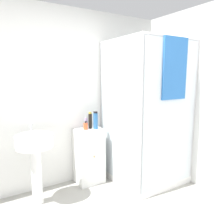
{
  "coord_description": "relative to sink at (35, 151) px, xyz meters",
  "views": [
    {
      "loc": [
        -0.95,
        -1.29,
        1.59
      ],
      "look_at": [
        0.53,
        1.09,
        1.11
      ],
      "focal_mm": 35.0,
      "sensor_mm": 36.0,
      "label": 1
    }
  ],
  "objects": [
    {
      "name": "sink",
      "position": [
        0.0,
        0.0,
        0.0
      ],
      "size": [
        0.44,
        0.44,
        1.01
      ],
      "color": "white",
      "rests_on": "ground_plane"
    },
    {
      "name": "shower_enclosure",
      "position": [
        1.52,
        -0.25,
        -0.12
      ],
      "size": [
        0.99,
        1.02,
        2.07
      ],
      "color": "white",
      "rests_on": "ground_plane"
    },
    {
      "name": "shampoo_bottle_blue",
      "position": [
        0.88,
        0.11,
        0.26
      ],
      "size": [
        0.07,
        0.07,
        0.26
      ],
      "color": "#2D66A3",
      "rests_on": "vanity_cabinet"
    },
    {
      "name": "lotion_bottle_white",
      "position": [
        0.79,
        0.22,
        0.22
      ],
      "size": [
        0.04,
        0.04,
        0.19
      ],
      "color": "#B299C6",
      "rests_on": "vanity_cabinet"
    },
    {
      "name": "vanity_cabinet",
      "position": [
        0.8,
        0.17,
        -0.27
      ],
      "size": [
        0.39,
        0.35,
        0.81
      ],
      "color": "white",
      "rests_on": "ground_plane"
    },
    {
      "name": "soap_dispenser",
      "position": [
        0.74,
        0.15,
        0.19
      ],
      "size": [
        0.06,
        0.06,
        0.13
      ],
      "color": "#E5562D",
      "rests_on": "vanity_cabinet"
    },
    {
      "name": "wall_back",
      "position": [
        0.41,
        0.37,
        0.57
      ],
      "size": [
        6.4,
        0.06,
        2.5
      ],
      "primitive_type": "cube",
      "color": "white",
      "rests_on": "ground_plane"
    },
    {
      "name": "shampoo_bottle_tall_black",
      "position": [
        0.83,
        0.18,
        0.25
      ],
      "size": [
        0.05,
        0.05,
        0.24
      ],
      "color": "black",
      "rests_on": "vanity_cabinet"
    }
  ]
}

